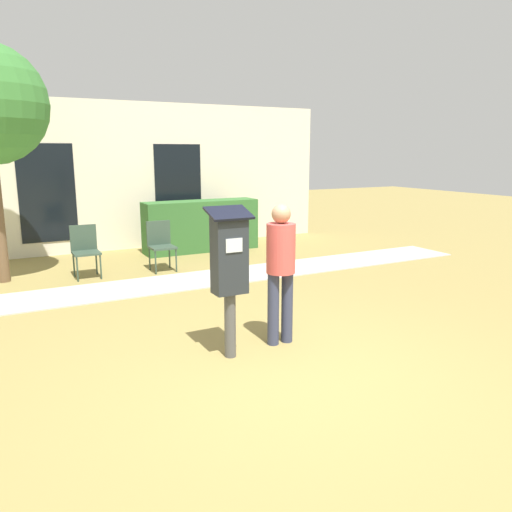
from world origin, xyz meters
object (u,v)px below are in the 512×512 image
(outdoor_chair_left, at_px, (85,247))
(outdoor_chair_middle, at_px, (161,242))
(parking_meter, at_px, (229,263))
(person_standing, at_px, (281,263))

(outdoor_chair_left, distance_m, outdoor_chair_middle, 1.31)
(parking_meter, height_order, person_standing, parking_meter)
(parking_meter, bearing_deg, person_standing, 7.53)
(person_standing, relative_size, outdoor_chair_middle, 1.76)
(person_standing, height_order, outdoor_chair_middle, person_standing)
(parking_meter, xyz_separation_m, person_standing, (0.66, 0.09, -0.09))
(person_standing, bearing_deg, parking_meter, 151.94)
(parking_meter, distance_m, outdoor_chair_middle, 4.25)
(outdoor_chair_left, bearing_deg, parking_meter, -100.60)
(outdoor_chair_middle, bearing_deg, person_standing, -74.90)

